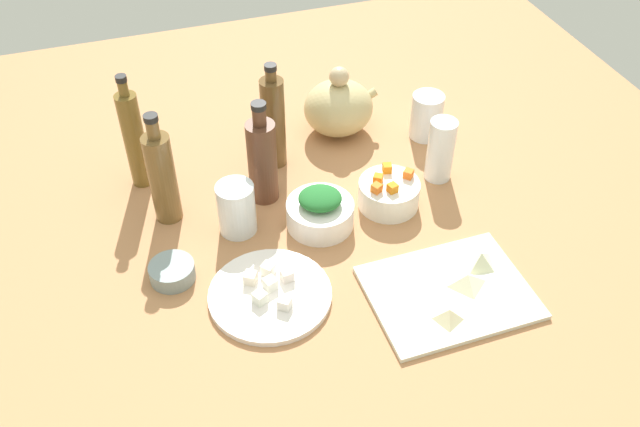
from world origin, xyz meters
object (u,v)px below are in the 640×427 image
(cutting_board, at_px, (449,292))
(bowl_carrots, at_px, (389,194))
(plate_tofu, at_px, (270,295))
(drinking_glass_1, at_px, (441,150))
(bottle_0, at_px, (162,176))
(drinking_glass_2, at_px, (237,208))
(bottle_3, at_px, (273,122))
(teapot, at_px, (339,107))
(bottle_1, at_px, (134,138))
(bowl_small_side, at_px, (172,272))
(drinking_glass_0, at_px, (427,116))
(bowl_greens, at_px, (320,214))
(bottle_2, at_px, (262,160))

(cutting_board, bearing_deg, bowl_carrots, 92.09)
(plate_tofu, xyz_separation_m, drinking_glass_1, (0.44, 0.22, 0.07))
(bottle_0, bearing_deg, drinking_glass_2, -33.16)
(bottle_3, distance_m, drinking_glass_2, 0.24)
(teapot, height_order, bottle_1, bottle_1)
(bowl_small_side, distance_m, bottle_0, 0.20)
(bottle_1, bearing_deg, bottle_3, -4.65)
(bottle_1, relative_size, drinking_glass_0, 2.43)
(teapot, xyz_separation_m, bottle_0, (-0.43, -0.18, 0.04))
(drinking_glass_0, height_order, drinking_glass_1, drinking_glass_1)
(bowl_small_side, bearing_deg, drinking_glass_2, 32.14)
(bottle_0, distance_m, bottle_3, 0.28)
(plate_tofu, relative_size, bowl_small_side, 2.65)
(cutting_board, bearing_deg, drinking_glass_2, 138.12)
(plate_tofu, xyz_separation_m, drinking_glass_0, (0.48, 0.37, 0.05))
(plate_tofu, bearing_deg, bottle_1, 113.22)
(bowl_greens, height_order, teapot, teapot)
(cutting_board, bearing_deg, bowl_small_side, 157.19)
(bowl_carrots, height_order, drinking_glass_2, drinking_glass_2)
(plate_tofu, relative_size, drinking_glass_0, 2.08)
(drinking_glass_2, bearing_deg, bowl_small_side, -147.86)
(drinking_glass_0, bearing_deg, bottle_3, 178.28)
(cutting_board, distance_m, bowl_carrots, 0.27)
(teapot, bearing_deg, bottle_1, -174.31)
(drinking_glass_0, relative_size, drinking_glass_2, 0.98)
(bowl_carrots, distance_m, bowl_small_side, 0.47)
(plate_tofu, relative_size, bottle_1, 0.86)
(plate_tofu, bearing_deg, bowl_greens, 46.75)
(bowl_greens, distance_m, bottle_2, 0.16)
(bowl_greens, distance_m, bowl_small_side, 0.31)
(drinking_glass_2, bearing_deg, cutting_board, -41.88)
(bowl_small_side, height_order, bottle_1, bottle_1)
(bowl_carrots, distance_m, bottle_0, 0.46)
(bowl_carrots, xyz_separation_m, drinking_glass_2, (-0.32, 0.02, 0.03))
(bottle_0, bearing_deg, bowl_small_side, -97.00)
(bowl_greens, distance_m, bottle_0, 0.32)
(bottle_1, height_order, bottle_3, bottle_1)
(cutting_board, height_order, bottle_2, bottle_2)
(bottle_2, distance_m, drinking_glass_2, 0.12)
(plate_tofu, xyz_separation_m, drinking_glass_2, (-0.01, 0.20, 0.05))
(cutting_board, distance_m, bottle_3, 0.53)
(bowl_greens, height_order, bowl_carrots, bowl_carrots)
(drinking_glass_1, bearing_deg, bowl_greens, -167.25)
(bottle_0, distance_m, bottle_2, 0.20)
(cutting_board, relative_size, bowl_carrots, 2.29)
(bottle_3, xyz_separation_m, drinking_glass_1, (0.32, -0.16, -0.04))
(drinking_glass_1, bearing_deg, drinking_glass_0, 75.67)
(cutting_board, relative_size, drinking_glass_2, 2.63)
(cutting_board, distance_m, bottle_1, 0.71)
(cutting_board, distance_m, teapot, 0.55)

